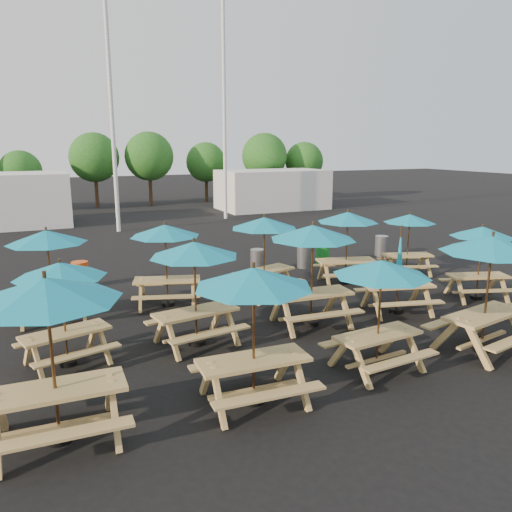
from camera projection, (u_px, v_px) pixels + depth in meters
name	position (u px, v px, depth m)	size (l,w,h in m)	color
ground	(279.00, 307.00, 13.42)	(120.00, 120.00, 0.00)	black
picnic_unit_0	(47.00, 301.00, 6.90)	(2.12, 2.12, 2.52)	tan
picnic_unit_1	(61.00, 277.00, 9.51)	(2.15, 2.15, 2.11)	tan
picnic_unit_2	(47.00, 243.00, 12.00)	(1.94, 1.94, 2.29)	tan
picnic_unit_3	(254.00, 287.00, 8.03)	(2.03, 2.03, 2.38)	tan
picnic_unit_4	(194.00, 256.00, 10.49)	(2.19, 2.19, 2.31)	tan
picnic_unit_5	(165.00, 236.00, 13.13)	(2.31, 2.31, 2.24)	tan
picnic_unit_6	(381.00, 276.00, 9.29)	(1.98, 1.98, 2.21)	tan
picnic_unit_7	(313.00, 239.00, 11.62)	(2.17, 2.17, 2.48)	tan
picnic_unit_8	(264.00, 228.00, 13.99)	(2.39, 2.39, 2.31)	tan
picnic_unit_9	(491.00, 252.00, 10.13)	(2.40, 2.40, 2.50)	tan
picnic_unit_10	(398.00, 277.00, 12.80)	(2.11, 1.95, 2.29)	tan
picnic_unit_11	(348.00, 222.00, 15.31)	(2.30, 2.30, 2.28)	tan
picnic_unit_13	(482.00, 237.00, 13.76)	(2.18, 2.18, 2.09)	tan
picnic_unit_14	(409.00, 223.00, 16.45)	(2.14, 2.14, 2.05)	tan
waste_bin_0	(80.00, 275.00, 15.20)	(0.50, 0.50, 0.80)	#E0460D
waste_bin_1	(258.00, 261.00, 16.98)	(0.50, 0.50, 0.80)	gray
waste_bin_2	(304.00, 256.00, 17.65)	(0.50, 0.50, 0.80)	gray
waste_bin_3	(323.00, 253.00, 18.13)	(0.50, 0.50, 0.80)	#188628
waste_bin_4	(381.00, 246.00, 19.45)	(0.50, 0.50, 0.80)	gray
mast_0	(111.00, 107.00, 23.80)	(0.20, 0.20, 12.00)	silver
mast_1	(224.00, 113.00, 28.16)	(0.20, 0.20, 12.00)	silver
event_tent_1	(272.00, 190.00, 33.65)	(7.00, 4.00, 2.60)	silver
tree_2	(21.00, 171.00, 31.39)	(2.59, 2.59, 3.93)	#382314
tree_3	(94.00, 157.00, 34.01)	(3.36, 3.36, 5.09)	#382314
tree_4	(149.00, 156.00, 35.04)	(3.41, 3.41, 5.17)	#382314
tree_5	(206.00, 162.00, 37.24)	(2.94, 2.94, 4.45)	#382314
tree_6	(265.00, 156.00, 37.15)	(3.38, 3.38, 5.13)	#382314
tree_7	(304.00, 161.00, 38.61)	(2.95, 2.95, 4.48)	#382314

